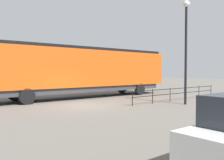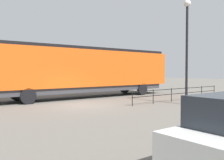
{
  "view_description": "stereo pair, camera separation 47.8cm",
  "coord_description": "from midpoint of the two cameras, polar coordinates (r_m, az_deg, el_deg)",
  "views": [
    {
      "loc": [
        13.62,
        -8.49,
        2.26
      ],
      "look_at": [
        1.25,
        1.46,
        1.69
      ],
      "focal_mm": 39.05,
      "sensor_mm": 36.0,
      "label": 1
    },
    {
      "loc": [
        13.91,
        -8.11,
        2.26
      ],
      "look_at": [
        1.25,
        1.46,
        1.69
      ],
      "focal_mm": 39.05,
      "sensor_mm": 36.0,
      "label": 2
    }
  ],
  "objects": [
    {
      "name": "ground_plane",
      "position": [
        16.23,
        -5.98,
        -5.95
      ],
      "size": [
        120.0,
        120.0,
        0.0
      ],
      "primitive_type": "plane",
      "color": "#666059"
    },
    {
      "name": "locomotive",
      "position": [
        21.28,
        -4.22,
        2.39
      ],
      "size": [
        2.89,
        16.92,
        4.26
      ],
      "color": "#D15114",
      "rests_on": "ground_plane"
    },
    {
      "name": "lamp_post",
      "position": [
        17.35,
        17.91,
        9.73
      ],
      "size": [
        0.46,
        0.46,
        7.01
      ],
      "color": "black",
      "rests_on": "ground_plane"
    },
    {
      "name": "platform_fence",
      "position": [
        19.4,
        16.24,
        -2.73
      ],
      "size": [
        0.05,
        9.75,
        1.02
      ],
      "color": "black",
      "rests_on": "ground_plane"
    }
  ]
}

